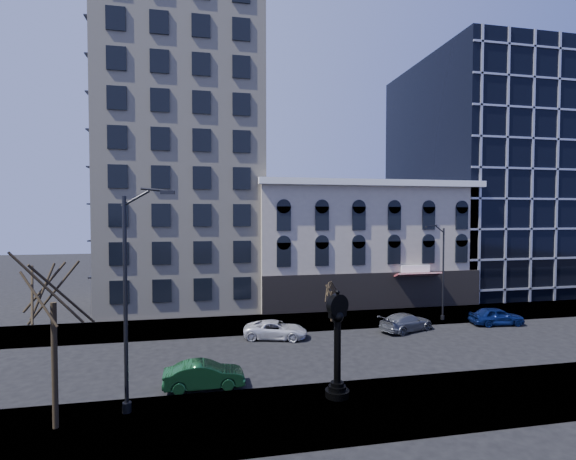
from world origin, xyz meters
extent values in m
plane|color=black|center=(0.00, 0.00, 0.00)|extent=(160.00, 160.00, 0.00)
cube|color=gray|center=(0.00, 8.00, 0.06)|extent=(160.00, 6.00, 0.12)
cube|color=gray|center=(0.00, -8.00, 0.06)|extent=(160.00, 6.00, 0.12)
cube|color=beige|center=(-6.00, 19.00, 19.00)|extent=(15.00, 15.00, 38.00)
cube|color=#B3A793|center=(12.00, 16.00, 6.00)|extent=(22.00, 10.00, 12.00)
cube|color=white|center=(12.00, 10.80, 12.20)|extent=(22.60, 0.80, 0.60)
cube|color=black|center=(12.00, 10.95, 1.80)|extent=(22.00, 0.30, 3.60)
cube|color=maroon|center=(16.00, 10.40, 3.40)|extent=(4.50, 1.18, 0.55)
cube|color=black|center=(32.00, 21.00, 14.00)|extent=(20.00, 20.00, 28.00)
cylinder|color=black|center=(2.32, -6.78, 0.28)|extent=(1.20, 1.20, 0.33)
cylinder|color=black|center=(2.32, -6.78, 0.56)|extent=(0.87, 0.87, 0.22)
cylinder|color=black|center=(2.32, -6.78, 0.75)|extent=(0.66, 0.66, 0.17)
cylinder|color=black|center=(2.32, -6.78, 2.42)|extent=(0.35, 0.35, 3.17)
sphere|color=black|center=(2.32, -6.78, 4.11)|extent=(0.61, 0.61, 0.61)
cube|color=black|center=(2.32, -6.78, 4.22)|extent=(1.00, 0.59, 0.27)
cylinder|color=black|center=(2.32, -6.78, 4.66)|extent=(1.18, 0.75, 1.14)
cylinder|color=white|center=(2.32, -6.96, 4.66)|extent=(0.90, 0.38, 0.96)
cylinder|color=white|center=(2.32, -6.59, 4.66)|extent=(0.90, 0.38, 0.96)
sphere|color=black|center=(2.32, -6.78, 5.31)|extent=(0.22, 0.22, 0.22)
cylinder|color=black|center=(-7.58, -6.47, 5.03)|extent=(0.18, 0.18, 9.83)
cylinder|color=black|center=(-7.58, -6.47, 0.35)|extent=(0.41, 0.41, 0.46)
cube|color=black|center=(-5.42, -6.65, 10.12)|extent=(0.65, 0.30, 0.16)
cylinder|color=black|center=(15.97, 6.00, 4.06)|extent=(0.15, 0.15, 7.88)
cylinder|color=black|center=(15.97, 6.00, 0.30)|extent=(0.33, 0.33, 0.37)
cube|color=black|center=(14.32, 5.44, 8.14)|extent=(0.54, 0.35, 0.13)
cylinder|color=#2E2517|center=(-10.28, -7.34, 2.78)|extent=(0.24, 0.24, 5.32)
cylinder|color=#2E2517|center=(6.45, 7.36, 1.38)|extent=(0.22, 0.22, 2.52)
imported|color=#143F1E|center=(-4.13, -4.14, 0.69)|extent=(4.22, 1.55, 1.38)
imported|color=silver|center=(1.04, 3.85, 0.65)|extent=(5.05, 3.33, 1.29)
imported|color=#595B60|center=(11.46, 3.82, 0.69)|extent=(5.11, 3.50, 1.37)
imported|color=#0C194C|center=(19.62, 3.96, 0.73)|extent=(4.44, 2.14, 1.46)
camera|label=1|loc=(-4.06, -26.20, 9.08)|focal=26.00mm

